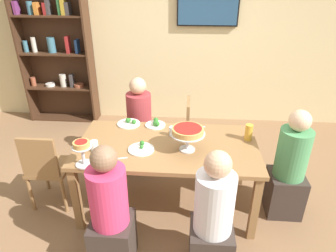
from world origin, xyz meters
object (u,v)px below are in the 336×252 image
(diner_head_east, at_px, (289,172))
(deep_dish_pizza_stand, at_px, (188,132))
(personal_pizza_stand, at_px, (82,149))
(dining_table, at_px, (167,152))
(diner_near_right, at_px, (212,224))
(chair_head_west, at_px, (47,166))
(television, at_px, (208,8))
(salad_plate_far_diner, at_px, (156,124))
(water_glass_clear_spare, at_px, (182,131))
(cutlery_knife_near, at_px, (117,159))
(water_glass_clear_near, at_px, (94,146))
(bookshelf, at_px, (56,51))
(chair_far_right, at_px, (196,130))
(salad_plate_spare, at_px, (129,123))
(cutlery_fork_near, at_px, (197,128))
(diner_near_left, at_px, (111,217))
(salad_plate_near_diner, at_px, (141,149))
(water_glass_clear_far, at_px, (172,131))
(beer_glass_amber_tall, at_px, (249,132))
(diner_far_left, at_px, (140,128))

(diner_head_east, xyz_separation_m, deep_dish_pizza_stand, (-1.00, -0.07, 0.44))
(personal_pizza_stand, bearing_deg, dining_table, 29.89)
(diner_near_right, relative_size, chair_head_west, 1.32)
(television, height_order, salad_plate_far_diner, television)
(water_glass_clear_spare, height_order, cutlery_knife_near, water_glass_clear_spare)
(television, bearing_deg, deep_dish_pizza_stand, -95.85)
(diner_head_east, height_order, deep_dish_pizza_stand, diner_head_east)
(personal_pizza_stand, distance_m, water_glass_clear_near, 0.26)
(bookshelf, xyz_separation_m, chair_far_right, (2.19, -1.22, -0.65))
(diner_near_right, height_order, chair_head_west, diner_near_right)
(diner_near_right, xyz_separation_m, salad_plate_spare, (-0.86, 1.16, 0.26))
(dining_table, relative_size, deep_dish_pizza_stand, 5.45)
(dining_table, height_order, deep_dish_pizza_stand, deep_dish_pizza_stand)
(dining_table, xyz_separation_m, cutlery_fork_near, (0.30, 0.37, 0.09))
(chair_far_right, distance_m, cutlery_knife_near, 1.33)
(diner_near_left, height_order, salad_plate_near_diner, diner_near_left)
(water_glass_clear_far, bearing_deg, cutlery_knife_near, -134.83)
(cutlery_fork_near, bearing_deg, salad_plate_spare, -20.65)
(dining_table, distance_m, beer_glass_amber_tall, 0.83)
(television, xyz_separation_m, water_glass_clear_far, (-0.38, -1.93, -0.98))
(dining_table, height_order, diner_near_left, diner_near_left)
(salad_plate_near_diner, bearing_deg, diner_far_left, 100.72)
(cutlery_fork_near, bearing_deg, television, -112.56)
(salad_plate_far_diner, xyz_separation_m, water_glass_clear_spare, (0.29, -0.20, 0.03))
(diner_near_left, distance_m, water_glass_clear_near, 0.71)
(diner_near_left, relative_size, water_glass_clear_spare, 10.51)
(water_glass_clear_near, bearing_deg, diner_head_east, 4.62)
(diner_head_east, distance_m, diner_near_right, 1.08)
(deep_dish_pizza_stand, distance_m, salad_plate_far_diner, 0.61)
(beer_glass_amber_tall, bearing_deg, television, 100.90)
(chair_far_right, height_order, cutlery_knife_near, chair_far_right)
(diner_far_left, bearing_deg, bookshelf, -130.03)
(deep_dish_pizza_stand, xyz_separation_m, water_glass_clear_near, (-0.86, -0.08, -0.14))
(bookshelf, xyz_separation_m, diner_far_left, (1.48, -1.24, -0.65))
(television, bearing_deg, salad_plate_spare, -117.02)
(cutlery_fork_near, bearing_deg, bookshelf, -55.56)
(diner_near_right, bearing_deg, salad_plate_far_diner, 26.44)
(diner_head_east, bearing_deg, water_glass_clear_near, 4.62)
(diner_near_left, xyz_separation_m, cutlery_fork_near, (0.69, 1.12, 0.25))
(chair_head_west, relative_size, salad_plate_near_diner, 3.53)
(deep_dish_pizza_stand, height_order, personal_pizza_stand, same)
(cutlery_knife_near, bearing_deg, chair_far_right, 40.60)
(dining_table, bearing_deg, chair_far_right, 69.37)
(dining_table, distance_m, water_glass_clear_spare, 0.27)
(salad_plate_far_diner, relative_size, salad_plate_spare, 0.88)
(diner_far_left, xyz_separation_m, salad_plate_far_diner, (0.25, -0.39, 0.27))
(dining_table, relative_size, water_glass_clear_near, 17.34)
(cutlery_fork_near, bearing_deg, dining_table, 33.06)
(salad_plate_near_diner, bearing_deg, dining_table, 25.54)
(dining_table, bearing_deg, beer_glass_amber_tall, 10.85)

